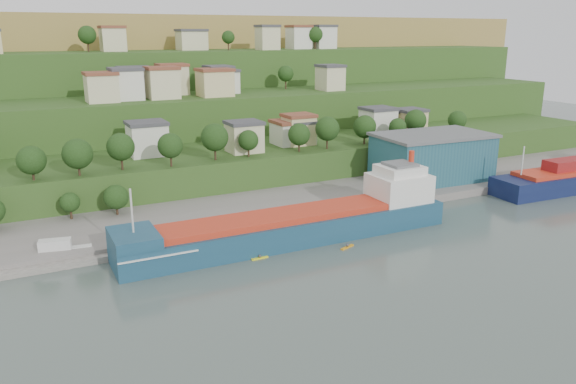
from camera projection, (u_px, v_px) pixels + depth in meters
ground at (340, 248)px, 111.87m from camera, size 500.00×500.00×0.00m
quay at (349, 199)px, 144.57m from camera, size 220.00×26.00×4.00m
pebble_beach at (34, 257)px, 106.98m from camera, size 40.00×18.00×2.40m
hillside at (145, 126)px, 256.73m from camera, size 360.00×210.45×96.00m
cargo_ship_near at (300, 226)px, 115.51m from camera, size 70.67×11.48×18.16m
warehouse at (432, 156)px, 154.58m from camera, size 31.82×20.37×12.80m
caravan at (55, 247)px, 105.48m from camera, size 6.13×3.51×2.69m
dinghy at (79, 249)px, 106.91m from camera, size 4.69×2.19×0.91m
kayak_orange at (347, 246)px, 111.69m from camera, size 3.60×1.85×0.90m
kayak_yellow at (260, 257)px, 106.28m from camera, size 3.40×0.75×0.84m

